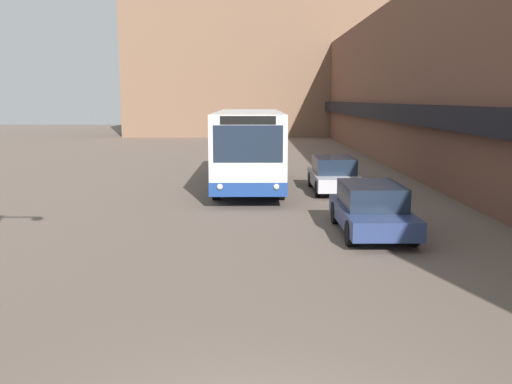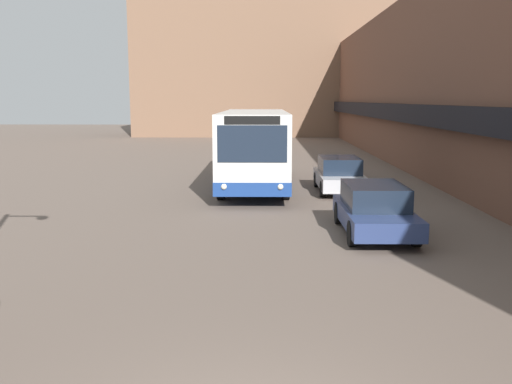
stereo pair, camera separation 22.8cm
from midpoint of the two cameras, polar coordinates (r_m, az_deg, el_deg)
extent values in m
cube|color=brown|center=(31.01, 19.92, 10.25)|extent=(5.00, 60.00, 9.14)
cube|color=black|center=(30.23, 14.79, 7.65)|extent=(0.50, 60.00, 0.90)
cube|color=brown|center=(60.42, 0.77, 12.56)|extent=(26.00, 8.00, 14.42)
cube|color=silver|center=(24.51, 0.12, 4.81)|extent=(2.68, 10.53, 2.78)
cube|color=navy|center=(24.62, 0.12, 2.15)|extent=(2.70, 10.55, 0.49)
cube|color=#192333|center=(24.48, 0.13, 5.72)|extent=(2.70, 9.69, 0.76)
cube|color=#192333|center=(19.22, -0.04, 4.83)|extent=(2.36, 0.03, 1.25)
cube|color=black|center=(19.17, -0.04, 7.19)|extent=(1.87, 0.03, 0.28)
sphere|color=#F2EAC6|center=(19.41, -2.89, 0.53)|extent=(0.20, 0.20, 0.20)
sphere|color=#F2EAC6|center=(19.38, 2.81, 0.52)|extent=(0.20, 0.20, 0.20)
cylinder|color=black|center=(21.46, -3.22, 0.64)|extent=(0.28, 1.05, 1.05)
cylinder|color=black|center=(21.43, 3.29, 0.62)|extent=(0.28, 1.05, 1.05)
cylinder|color=black|center=(27.92, -2.31, 2.65)|extent=(0.28, 1.05, 1.05)
cylinder|color=black|center=(27.90, 2.70, 2.64)|extent=(0.28, 1.05, 1.05)
cube|color=navy|center=(16.27, 12.16, -2.36)|extent=(1.80, 4.32, 0.50)
cube|color=#192333|center=(16.27, 12.15, -0.33)|extent=(1.58, 2.38, 0.63)
cylinder|color=black|center=(15.23, 16.15, -4.03)|extent=(0.20, 0.67, 0.67)
cylinder|color=black|center=(14.88, 10.04, -4.11)|extent=(0.20, 0.67, 0.67)
cylinder|color=black|center=(17.76, 13.89, -2.06)|extent=(0.20, 0.67, 0.67)
cylinder|color=black|center=(17.46, 8.64, -2.08)|extent=(0.20, 0.67, 0.67)
cube|color=#B7B7BC|center=(23.50, 8.61, 1.26)|extent=(1.76, 4.21, 0.52)
cube|color=#192333|center=(23.53, 8.61, 2.69)|extent=(1.55, 2.32, 0.63)
cylinder|color=black|center=(22.38, 11.09, 0.28)|extent=(0.20, 0.63, 0.63)
cylinder|color=black|center=(22.15, 7.01, 0.30)|extent=(0.20, 0.63, 0.63)
cylinder|color=black|center=(24.92, 10.02, 1.22)|extent=(0.20, 0.63, 0.63)
cylinder|color=black|center=(24.72, 6.35, 1.24)|extent=(0.20, 0.63, 0.63)
camera|label=1|loc=(0.11, -89.46, 0.09)|focal=40.00mm
camera|label=2|loc=(0.11, 90.54, -0.09)|focal=40.00mm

